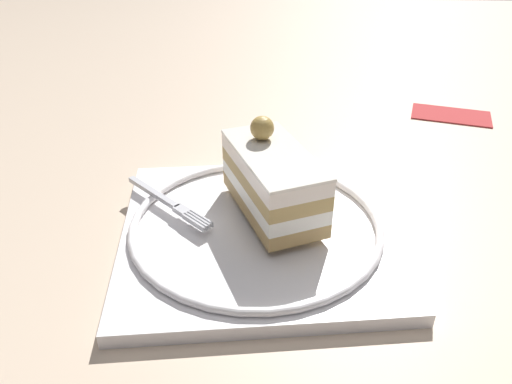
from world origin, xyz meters
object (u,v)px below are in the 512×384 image
cake_slice (273,179)px  fork (169,203)px  folded_napkin (451,115)px  dessert_plate (256,229)px

cake_slice → fork: size_ratio=1.44×
fork → folded_napkin: size_ratio=0.88×
cake_slice → folded_napkin: size_ratio=1.27×
dessert_plate → fork: fork is taller
cake_slice → folded_napkin: (0.26, 0.28, -0.05)m
fork → folded_napkin: bearing=38.2°
fork → folded_napkin: 0.45m
dessert_plate → folded_napkin: (0.27, 0.30, -0.01)m
fork → dessert_plate: bearing=-15.1°
folded_napkin → fork: bearing=-141.8°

